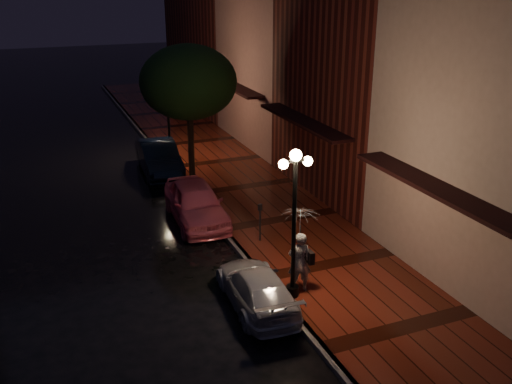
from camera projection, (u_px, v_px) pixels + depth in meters
name	position (u px, v px, depth m)	size (l,w,h in m)	color
ground	(223.00, 233.00, 20.38)	(120.00, 120.00, 0.00)	black
sidewalk	(280.00, 221.00, 21.14)	(4.50, 60.00, 0.15)	#44160C
curb	(223.00, 231.00, 20.35)	(0.25, 60.00, 0.15)	#595451
storefront_mid	(371.00, 59.00, 22.59)	(5.00, 8.00, 11.00)	#511914
storefront_far	(286.00, 58.00, 29.87)	(5.00, 8.00, 9.00)	#8C5951
storefront_extra	(223.00, 32.00, 38.34)	(5.00, 12.00, 10.00)	#511914
streetlamp_near	(294.00, 216.00, 15.24)	(0.96, 0.36, 4.31)	black
streetlamp_far	(168.00, 109.00, 27.35)	(0.96, 0.36, 4.31)	black
street_tree	(189.00, 84.00, 24.25)	(4.16, 4.16, 5.80)	black
pink_car	(196.00, 203.00, 21.02)	(1.78, 4.43, 1.51)	#EF6278
navy_car	(159.00, 158.00, 26.18)	(1.57, 4.51, 1.49)	black
silver_car	(257.00, 288.00, 15.71)	(1.56, 3.83, 1.11)	#B7B8BF
woman_with_umbrella	(300.00, 237.00, 15.81)	(1.05, 1.07, 2.53)	silver
parking_meter	(260.00, 219.00, 19.15)	(0.15, 0.13, 1.33)	black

